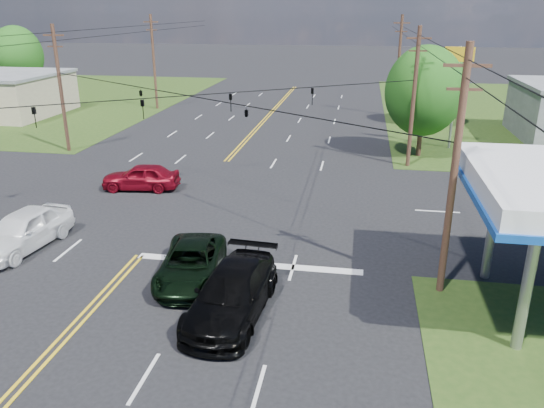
% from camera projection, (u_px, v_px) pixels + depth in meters
% --- Properties ---
extents(ground, '(280.00, 280.00, 0.00)m').
position_uv_depth(ground, '(193.00, 198.00, 31.38)').
color(ground, black).
rests_on(ground, ground).
extents(grass_nw, '(46.00, 48.00, 0.03)m').
position_uv_depth(grass_nw, '(2.00, 98.00, 66.43)').
color(grass_nw, '#233F14').
rests_on(grass_nw, ground).
extents(stop_bar, '(10.00, 0.50, 0.02)m').
position_uv_depth(stop_bar, '(248.00, 264.00, 23.21)').
color(stop_bar, silver).
rests_on(stop_bar, ground).
extents(pole_se, '(1.60, 0.28, 9.50)m').
position_uv_depth(pole_se, '(454.00, 172.00, 19.33)').
color(pole_se, '#3D261A').
rests_on(pole_se, ground).
extents(pole_nw, '(1.60, 0.28, 9.50)m').
position_uv_depth(pole_nw, '(61.00, 88.00, 40.03)').
color(pole_nw, '#3D261A').
rests_on(pole_nw, ground).
extents(pole_ne, '(1.60, 0.28, 9.50)m').
position_uv_depth(pole_ne, '(414.00, 96.00, 35.98)').
color(pole_ne, '#3D261A').
rests_on(pole_ne, ground).
extents(pole_left_far, '(1.60, 0.28, 10.00)m').
position_uv_depth(pole_left_far, '(154.00, 61.00, 57.52)').
color(pole_left_far, '#3D261A').
rests_on(pole_left_far, ground).
extents(pole_right_far, '(1.60, 0.28, 10.00)m').
position_uv_depth(pole_right_far, '(398.00, 65.00, 53.47)').
color(pole_right_far, '#3D261A').
rests_on(pole_right_far, ground).
extents(span_wire_signals, '(26.00, 18.00, 1.13)m').
position_uv_depth(span_wire_signals, '(188.00, 96.00, 29.31)').
color(span_wire_signals, black).
rests_on(span_wire_signals, ground).
extents(power_lines, '(26.04, 100.00, 0.64)m').
position_uv_depth(power_lines, '(172.00, 49.00, 26.55)').
color(power_lines, black).
rests_on(power_lines, ground).
extents(tree_right_a, '(5.70, 5.70, 8.18)m').
position_uv_depth(tree_right_a, '(424.00, 91.00, 38.62)').
color(tree_right_a, '#3D261A').
rests_on(tree_right_a, ground).
extents(tree_right_b, '(4.94, 4.94, 7.09)m').
position_uv_depth(tree_right_b, '(438.00, 80.00, 49.56)').
color(tree_right_b, '#3D261A').
rests_on(tree_right_b, ground).
extents(tree_far_l, '(6.08, 6.08, 8.72)m').
position_uv_depth(tree_far_l, '(17.00, 55.00, 64.16)').
color(tree_far_l, '#3D261A').
rests_on(tree_far_l, ground).
extents(pickup_dkgreen, '(3.09, 5.52, 1.46)m').
position_uv_depth(pickup_dkgreen, '(191.00, 263.00, 21.68)').
color(pickup_dkgreen, black).
rests_on(pickup_dkgreen, ground).
extents(suv_black, '(2.84, 6.08, 1.72)m').
position_uv_depth(suv_black, '(232.00, 293.00, 19.13)').
color(suv_black, black).
rests_on(suv_black, ground).
extents(pickup_white, '(2.81, 5.55, 1.81)m').
position_uv_depth(pickup_white, '(23.00, 230.00, 24.49)').
color(pickup_white, white).
rests_on(pickup_white, ground).
extents(sedan_red, '(4.88, 2.43, 1.60)m').
position_uv_depth(sedan_red, '(141.00, 177.00, 32.60)').
color(sedan_red, maroon).
rests_on(sedan_red, ground).
extents(polesign_ne, '(2.16, 0.78, 7.88)m').
position_uv_depth(polesign_ne, '(458.00, 70.00, 40.38)').
color(polesign_ne, '#A5A5AA').
rests_on(polesign_ne, ground).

